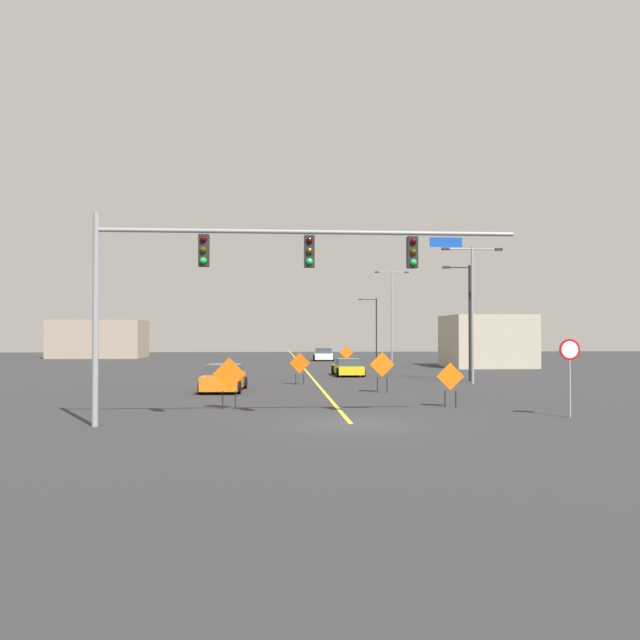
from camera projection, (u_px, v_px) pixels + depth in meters
ground at (351, 424)px, 21.27m from camera, size 164.34×164.34×0.00m
road_centre_stripe at (299, 362)px, 66.80m from camera, size 0.16×91.30×0.01m
traffic_signal_assembly at (253, 264)px, 21.13m from camera, size 13.90×0.44×6.89m
stop_sign at (570, 362)px, 22.90m from camera, size 0.76×0.07×2.79m
street_lamp_mid_left at (472, 302)px, 38.22m from camera, size 3.66×0.24×8.14m
street_lamp_mid_right at (392, 309)px, 68.51m from camera, size 3.62×0.24×9.63m
street_lamp_far_right at (468, 317)px, 40.32m from camera, size 1.78×0.24×7.27m
street_lamp_near_right at (375, 325)px, 76.02m from camera, size 2.21×0.24×7.13m
construction_sign_median_near at (300, 365)px, 37.45m from camera, size 1.18×0.34×1.86m
construction_sign_right_lane at (450, 379)px, 26.03m from camera, size 1.13×0.08×1.81m
construction_sign_left_lane at (382, 367)px, 32.44m from camera, size 1.27×0.14×2.05m
construction_sign_median_far at (229, 377)px, 25.41m from camera, size 1.30×0.18×2.03m
construction_sign_right_shoulder at (347, 354)px, 54.41m from camera, size 1.15×0.10×1.94m
car_orange_approaching at (224, 379)px, 33.33m from camera, size 2.27×4.55×1.39m
car_yellow_mid at (348, 368)px, 45.43m from camera, size 2.04×4.29×1.22m
car_white_near at (323, 355)px, 70.19m from camera, size 2.25×3.93×1.37m
roadside_building_west at (99, 339)px, 78.45m from camera, size 10.73×6.94×4.58m
roadside_building_east at (487, 341)px, 57.02m from camera, size 7.02×6.80×4.58m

